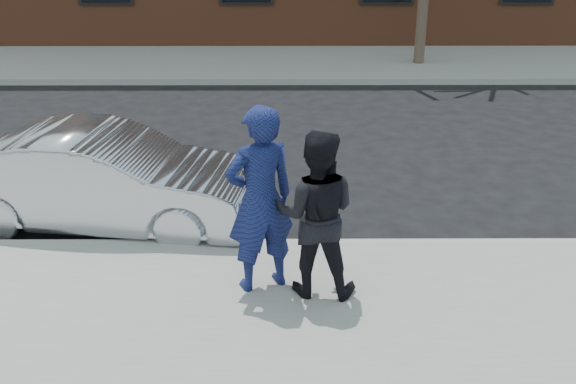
{
  "coord_description": "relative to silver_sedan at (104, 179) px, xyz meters",
  "views": [
    {
      "loc": [
        1.14,
        -5.75,
        4.07
      ],
      "look_at": [
        1.17,
        0.4,
        1.32
      ],
      "focal_mm": 42.0,
      "sensor_mm": 36.0,
      "label": 1
    }
  ],
  "objects": [
    {
      "name": "ground",
      "position": [
        1.21,
        -2.3,
        -0.66
      ],
      "size": [
        100.0,
        100.0,
        0.0
      ],
      "primitive_type": "plane",
      "color": "black",
      "rests_on": "ground"
    },
    {
      "name": "near_sidewalk",
      "position": [
        1.21,
        -2.55,
        -0.59
      ],
      "size": [
        50.0,
        3.5,
        0.15
      ],
      "primitive_type": "cube",
      "color": "gray",
      "rests_on": "ground"
    },
    {
      "name": "near_curb",
      "position": [
        1.21,
        -0.75,
        -0.59
      ],
      "size": [
        50.0,
        0.1,
        0.15
      ],
      "primitive_type": "cube",
      "color": "#999691",
      "rests_on": "ground"
    },
    {
      "name": "far_sidewalk",
      "position": [
        1.21,
        8.95,
        -0.59
      ],
      "size": [
        50.0,
        3.5,
        0.15
      ],
      "primitive_type": "cube",
      "color": "gray",
      "rests_on": "ground"
    },
    {
      "name": "far_curb",
      "position": [
        1.21,
        7.15,
        -0.59
      ],
      "size": [
        50.0,
        0.1,
        0.15
      ],
      "primitive_type": "cube",
      "color": "#999691",
      "rests_on": "ground"
    },
    {
      "name": "silver_sedan",
      "position": [
        0.0,
        0.0,
        0.0
      ],
      "size": [
        4.16,
        1.92,
        1.32
      ],
      "primitive_type": "imported",
      "rotation": [
        0.0,
        0.0,
        1.44
      ],
      "color": "#B7BABF",
      "rests_on": "ground"
    },
    {
      "name": "man_hoodie",
      "position": [
        2.09,
        -1.76,
        0.51
      ],
      "size": [
        0.88,
        0.75,
        2.04
      ],
      "rotation": [
        0.0,
        0.0,
        3.56
      ],
      "color": "navy",
      "rests_on": "near_sidewalk"
    },
    {
      "name": "man_peacoat",
      "position": [
        2.66,
        -1.86,
        0.39
      ],
      "size": [
        0.95,
        0.78,
        1.81
      ],
      "rotation": [
        0.0,
        0.0,
        3.02
      ],
      "color": "black",
      "rests_on": "near_sidewalk"
    }
  ]
}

